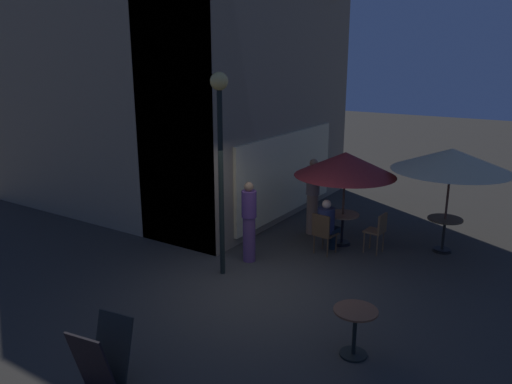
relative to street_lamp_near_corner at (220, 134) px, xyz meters
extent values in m
plane|color=#36332C|center=(-0.32, -0.93, -2.81)|extent=(60.00, 60.00, 0.00)
cube|color=gray|center=(4.00, 1.72, 1.22)|extent=(6.80, 2.19, 8.06)
cube|color=gray|center=(1.70, 4.93, 1.22)|extent=(2.19, 8.61, 8.06)
cube|color=beige|center=(3.66, 0.59, -1.56)|extent=(4.76, 0.08, 2.10)
cylinder|color=black|center=(0.00, 0.00, -0.98)|extent=(0.10, 0.10, 3.66)
sphere|color=#F5CC65|center=(0.00, 0.00, 0.95)|extent=(0.34, 0.34, 0.34)
cube|color=black|center=(-3.57, -0.85, -2.32)|extent=(0.37, 0.59, 0.95)
cube|color=black|center=(-3.93, -0.90, -2.32)|extent=(0.37, 0.59, 0.95)
cylinder|color=black|center=(3.57, -3.42, -2.80)|extent=(0.40, 0.40, 0.03)
cylinder|color=black|center=(3.57, -3.42, -2.44)|extent=(0.06, 0.06, 0.74)
cylinder|color=brown|center=(3.57, -3.42, -2.06)|extent=(0.75, 0.75, 0.03)
cylinder|color=black|center=(2.77, -1.36, -2.80)|extent=(0.40, 0.40, 0.03)
cylinder|color=black|center=(2.77, -1.36, -2.46)|extent=(0.06, 0.06, 0.71)
cylinder|color=#896444|center=(2.77, -1.36, -2.09)|extent=(0.74, 0.74, 0.03)
cylinder|color=black|center=(-1.25, -3.28, -2.80)|extent=(0.40, 0.40, 0.03)
cylinder|color=black|center=(-1.25, -3.28, -2.46)|extent=(0.06, 0.06, 0.70)
cylinder|color=brown|center=(-1.25, -3.28, -2.10)|extent=(0.63, 0.63, 0.03)
cylinder|color=black|center=(3.57, -3.42, -2.78)|extent=(0.36, 0.36, 0.06)
cylinder|color=#533329|center=(3.57, -3.42, -1.68)|extent=(0.05, 0.05, 2.27)
cone|color=beige|center=(3.57, -3.42, -0.73)|extent=(2.49, 2.49, 0.48)
cylinder|color=black|center=(2.77, -1.36, -2.78)|extent=(0.36, 0.36, 0.06)
cylinder|color=#503528|center=(2.77, -1.36, -1.76)|extent=(0.05, 0.05, 2.11)
cone|color=maroon|center=(2.77, -1.36, -0.92)|extent=(2.27, 2.27, 0.53)
cylinder|color=brown|center=(2.56, -1.98, -2.58)|extent=(0.03, 0.03, 0.47)
cylinder|color=brown|center=(2.87, -2.01, -2.58)|extent=(0.03, 0.03, 0.47)
cylinder|color=brown|center=(2.53, -2.29, -2.58)|extent=(0.03, 0.03, 0.47)
cylinder|color=brown|center=(2.84, -2.32, -2.58)|extent=(0.03, 0.03, 0.47)
cube|color=brown|center=(2.70, -2.15, -2.32)|extent=(0.42, 0.42, 0.04)
cube|color=brown|center=(2.68, -2.32, -2.10)|extent=(0.39, 0.08, 0.41)
cylinder|color=#523821|center=(2.27, -1.12, -2.60)|extent=(0.03, 0.03, 0.43)
cylinder|color=#523821|center=(2.22, -1.46, -2.60)|extent=(0.03, 0.03, 0.43)
cylinder|color=#523821|center=(1.92, -1.07, -2.60)|extent=(0.03, 0.03, 0.43)
cylinder|color=#523821|center=(1.88, -1.42, -2.60)|extent=(0.03, 0.03, 0.43)
cube|color=#523821|center=(2.07, -1.27, -2.37)|extent=(0.49, 0.49, 0.04)
cube|color=#523821|center=(1.88, -1.24, -2.12)|extent=(0.10, 0.43, 0.47)
cube|color=black|center=(2.21, -1.29, -2.32)|extent=(0.41, 0.42, 0.14)
cylinder|color=black|center=(2.37, -1.31, -2.57)|extent=(0.14, 0.14, 0.49)
cylinder|color=#222742|center=(2.07, -1.27, -2.05)|extent=(0.38, 0.38, 0.55)
sphere|color=beige|center=(2.07, -1.27, -1.69)|extent=(0.20, 0.20, 0.20)
cylinder|color=#816352|center=(3.06, -0.45, -2.32)|extent=(0.28, 0.28, 0.99)
cylinder|color=slate|center=(3.06, -0.45, -1.48)|extent=(0.32, 0.32, 0.68)
sphere|color=#946A48|center=(3.06, -0.45, -1.05)|extent=(0.20, 0.20, 0.20)
cylinder|color=#5C395F|center=(0.81, -0.10, -2.33)|extent=(0.26, 0.26, 0.97)
cylinder|color=#543366|center=(0.81, -0.10, -1.56)|extent=(0.31, 0.31, 0.56)
sphere|color=#8F6A48|center=(0.81, -0.10, -1.19)|extent=(0.20, 0.20, 0.20)
camera|label=1|loc=(-7.37, -5.53, 1.40)|focal=34.94mm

